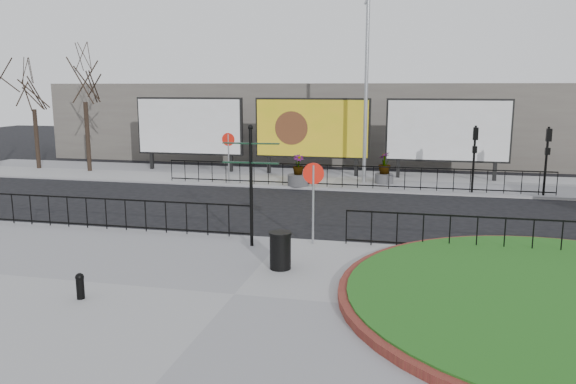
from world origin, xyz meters
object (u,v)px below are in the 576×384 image
(billboard_mid, at_px, (312,129))
(planter_a, at_px, (298,175))
(litter_bin, at_px, (280,250))
(planter_c, at_px, (384,171))
(fingerpost_sign, at_px, (251,174))
(bollard, at_px, (80,285))
(lamp_post, at_px, (366,86))

(billboard_mid, bearing_deg, planter_a, -90.00)
(litter_bin, distance_m, planter_c, 14.10)
(fingerpost_sign, relative_size, litter_bin, 3.67)
(billboard_mid, distance_m, bollard, 19.20)
(litter_bin, bearing_deg, planter_a, 99.64)
(fingerpost_sign, xyz_separation_m, planter_a, (-0.76, 10.46, -1.67))
(fingerpost_sign, bearing_deg, planter_a, 96.15)
(bollard, xyz_separation_m, litter_bin, (3.88, 3.05, 0.17))
(billboard_mid, xyz_separation_m, bollard, (-1.78, -19.00, -2.15))
(planter_c, bearing_deg, litter_bin, -97.72)
(fingerpost_sign, height_order, litter_bin, fingerpost_sign)
(lamp_post, distance_m, bollard, 18.22)
(planter_c, bearing_deg, lamp_post, 180.00)
(lamp_post, distance_m, planter_c, 4.20)
(lamp_post, xyz_separation_m, planter_c, (0.99, -0.00, -4.08))
(planter_a, bearing_deg, planter_c, 21.83)
(fingerpost_sign, relative_size, planter_a, 2.43)
(lamp_post, bearing_deg, bollard, -105.71)
(lamp_post, xyz_separation_m, litter_bin, (-0.91, -13.97, -4.21))
(fingerpost_sign, distance_m, bollard, 5.88)
(bollard, xyz_separation_m, planter_a, (1.78, 15.43, 0.18))
(billboard_mid, relative_size, planter_a, 4.16)
(lamp_post, distance_m, fingerpost_sign, 12.52)
(bollard, bearing_deg, lamp_post, 74.29)
(lamp_post, relative_size, fingerpost_sign, 2.55)
(litter_bin, distance_m, planter_a, 12.55)
(bollard, distance_m, litter_bin, 4.94)
(planter_c, bearing_deg, billboard_mid, 153.73)
(bollard, bearing_deg, litter_bin, 38.16)
(litter_bin, height_order, planter_c, planter_c)
(billboard_mid, bearing_deg, bollard, -95.36)
(litter_bin, relative_size, planter_c, 0.64)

